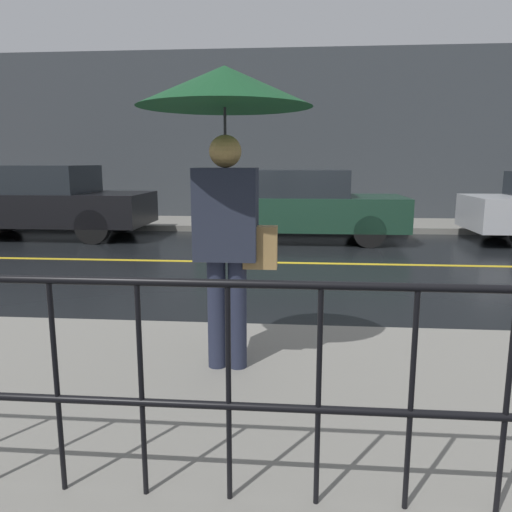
# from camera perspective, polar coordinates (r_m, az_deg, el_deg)

# --- Properties ---
(ground_plane) EXTENTS (80.00, 80.00, 0.00)m
(ground_plane) POSITION_cam_1_polar(r_m,az_deg,el_deg) (8.22, 2.77, -0.78)
(ground_plane) COLOR black
(sidewalk_near) EXTENTS (28.00, 2.72, 0.14)m
(sidewalk_near) POSITION_cam_1_polar(r_m,az_deg,el_deg) (3.49, -0.41, -15.91)
(sidewalk_near) COLOR gray
(sidewalk_near) RESTS_ON ground_plane
(sidewalk_far) EXTENTS (28.00, 2.17, 0.14)m
(sidewalk_far) POSITION_cam_1_polar(r_m,az_deg,el_deg) (12.81, 3.56, 3.66)
(sidewalk_far) COLOR gray
(sidewalk_far) RESTS_ON ground_plane
(lane_marking) EXTENTS (25.20, 0.12, 0.01)m
(lane_marking) POSITION_cam_1_polar(r_m,az_deg,el_deg) (8.22, 2.77, -0.75)
(lane_marking) COLOR gold
(lane_marking) RESTS_ON ground_plane
(building_storefront) EXTENTS (28.00, 0.30, 4.58)m
(building_storefront) POSITION_cam_1_polar(r_m,az_deg,el_deg) (13.97, 3.80, 13.36)
(building_storefront) COLOR #383D42
(building_storefront) RESTS_ON ground_plane
(railing_foreground) EXTENTS (12.00, 0.04, 1.02)m
(railing_foreground) POSITION_cam_1_polar(r_m,az_deg,el_deg) (2.19, -3.18, -12.25)
(railing_foreground) COLOR black
(railing_foreground) RESTS_ON sidewalk_near
(pedestrian) EXTENTS (1.19, 1.19, 2.13)m
(pedestrian) POSITION_cam_1_polar(r_m,az_deg,el_deg) (3.51, -3.49, 14.79)
(pedestrian) COLOR #23283D
(pedestrian) RESTS_ON sidewalk_near
(car_black) EXTENTS (4.53, 1.84, 1.56)m
(car_black) POSITION_cam_1_polar(r_m,az_deg,el_deg) (11.91, -23.26, 5.81)
(car_black) COLOR black
(car_black) RESTS_ON ground_plane
(car_dark_green) EXTENTS (4.23, 1.76, 1.48)m
(car_dark_green) POSITION_cam_1_polar(r_m,az_deg,el_deg) (10.52, 4.97, 5.83)
(car_dark_green) COLOR #193828
(car_dark_green) RESTS_ON ground_plane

